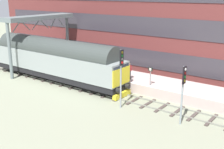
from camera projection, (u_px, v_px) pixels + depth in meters
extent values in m
plane|color=gray|center=(110.00, 94.00, 27.95)|extent=(140.00, 140.00, 0.00)
cube|color=gray|center=(105.00, 96.00, 27.37)|extent=(0.07, 60.00, 0.15)
cube|color=gray|center=(114.00, 92.00, 28.48)|extent=(0.07, 60.00, 0.15)
cube|color=#463B37|center=(211.00, 120.00, 22.31)|extent=(2.50, 0.26, 0.09)
cube|color=#463B37|center=(194.00, 115.00, 23.11)|extent=(2.50, 0.26, 0.09)
cube|color=#463B37|center=(177.00, 111.00, 23.91)|extent=(2.50, 0.26, 0.09)
cube|color=#463B37|center=(162.00, 107.00, 24.72)|extent=(2.50, 0.26, 0.09)
cube|color=#463B37|center=(148.00, 104.00, 25.52)|extent=(2.50, 0.26, 0.09)
cube|color=#463B37|center=(134.00, 100.00, 26.33)|extent=(2.50, 0.26, 0.09)
cube|color=#463B37|center=(122.00, 97.00, 27.13)|extent=(2.50, 0.26, 0.09)
cube|color=#463B37|center=(110.00, 94.00, 27.94)|extent=(2.50, 0.26, 0.09)
cube|color=#463B37|center=(98.00, 91.00, 28.74)|extent=(2.50, 0.26, 0.09)
cube|color=#463B37|center=(88.00, 88.00, 29.54)|extent=(2.50, 0.26, 0.09)
cube|color=#463B37|center=(78.00, 86.00, 30.35)|extent=(2.50, 0.26, 0.09)
cube|color=#463B37|center=(68.00, 83.00, 31.15)|extent=(2.50, 0.26, 0.09)
cube|color=#463B37|center=(59.00, 81.00, 31.96)|extent=(2.50, 0.26, 0.09)
cube|color=#463B37|center=(50.00, 79.00, 32.76)|extent=(2.50, 0.26, 0.09)
cube|color=#463B37|center=(42.00, 77.00, 33.57)|extent=(2.50, 0.26, 0.09)
cube|color=#463B37|center=(34.00, 75.00, 34.37)|extent=(2.50, 0.26, 0.09)
cube|color=#463B37|center=(27.00, 73.00, 35.17)|extent=(2.50, 0.26, 0.09)
cube|color=#463B37|center=(20.00, 71.00, 35.98)|extent=(2.50, 0.26, 0.09)
cube|color=#463B37|center=(13.00, 69.00, 36.78)|extent=(2.50, 0.26, 0.09)
cube|color=#463B37|center=(6.00, 68.00, 37.59)|extent=(2.50, 0.26, 0.09)
cube|color=#463B37|center=(0.00, 66.00, 38.39)|extent=(2.50, 0.26, 0.09)
cube|color=#B9A59F|center=(130.00, 81.00, 30.58)|extent=(4.00, 44.00, 1.00)
cube|color=white|center=(120.00, 80.00, 29.02)|extent=(0.30, 44.00, 0.01)
cube|color=#343038|center=(115.00, 54.00, 36.16)|extent=(0.06, 39.29, 2.07)
cube|color=#343038|center=(115.00, 24.00, 35.15)|extent=(0.06, 39.29, 2.07)
cube|color=black|center=(55.00, 73.00, 32.06)|extent=(2.56, 17.65, 0.60)
cube|color=gray|center=(54.00, 62.00, 31.69)|extent=(2.70, 17.65, 2.10)
cylinder|color=#353C3A|center=(54.00, 50.00, 31.35)|extent=(2.56, 16.24, 2.57)
cube|color=yellow|center=(121.00, 77.00, 26.62)|extent=(2.65, 0.08, 1.58)
cube|color=#232D3D|center=(121.00, 69.00, 26.43)|extent=(2.38, 0.04, 0.64)
cube|color=#232D3D|center=(64.00, 57.00, 32.66)|extent=(0.04, 12.36, 0.44)
cylinder|color=black|center=(118.00, 91.00, 26.22)|extent=(0.48, 0.35, 0.48)
cylinder|color=black|center=(128.00, 86.00, 27.38)|extent=(0.48, 0.35, 0.48)
cube|color=yellow|center=(122.00, 95.00, 27.06)|extent=(2.43, 0.36, 0.47)
cylinder|color=black|center=(108.00, 89.00, 27.94)|extent=(1.64, 1.04, 1.04)
cylinder|color=black|center=(99.00, 87.00, 28.58)|extent=(1.64, 1.04, 1.04)
cylinder|color=black|center=(90.00, 85.00, 29.21)|extent=(1.64, 1.04, 1.04)
cylinder|color=black|center=(26.00, 69.00, 35.07)|extent=(1.64, 1.04, 1.04)
cylinder|color=black|center=(21.00, 68.00, 35.70)|extent=(1.64, 1.04, 1.04)
cylinder|color=black|center=(15.00, 66.00, 36.34)|extent=(1.64, 1.04, 1.04)
cylinder|color=gray|center=(182.00, 96.00, 21.09)|extent=(0.14, 0.14, 4.43)
cube|color=black|center=(184.00, 75.00, 20.63)|extent=(0.44, 0.10, 1.27)
cylinder|color=white|center=(186.00, 69.00, 20.47)|extent=(0.20, 0.06, 0.20)
cylinder|color=#500807|center=(185.00, 73.00, 20.55)|extent=(0.20, 0.06, 0.20)
cylinder|color=#0A3E13|center=(185.00, 77.00, 20.63)|extent=(0.20, 0.06, 0.20)
cylinder|color=#53470A|center=(185.00, 81.00, 20.70)|extent=(0.20, 0.06, 0.20)
cylinder|color=gray|center=(121.00, 79.00, 24.14)|extent=(0.14, 0.14, 4.97)
cube|color=black|center=(122.00, 58.00, 23.60)|extent=(0.44, 0.10, 1.27)
cylinder|color=#53470A|center=(122.00, 52.00, 23.44)|extent=(0.20, 0.06, 0.20)
cylinder|color=#0A3E13|center=(122.00, 56.00, 23.52)|extent=(0.20, 0.06, 0.20)
cylinder|color=#50504E|center=(122.00, 59.00, 23.60)|extent=(0.20, 0.06, 0.20)
cylinder|color=red|center=(122.00, 63.00, 23.67)|extent=(0.20, 0.06, 0.20)
cylinder|color=slate|center=(150.00, 76.00, 27.24)|extent=(0.08, 0.08, 1.73)
cube|color=black|center=(150.00, 69.00, 27.03)|extent=(0.05, 0.44, 0.36)
cube|color=white|center=(150.00, 69.00, 27.01)|extent=(0.01, 0.20, 0.24)
cylinder|color=#2C2B31|center=(130.00, 75.00, 29.33)|extent=(0.13, 0.13, 0.84)
cylinder|color=#2C2B31|center=(128.00, 75.00, 29.38)|extent=(0.13, 0.13, 0.84)
cylinder|color=maroon|center=(129.00, 68.00, 29.16)|extent=(0.44, 0.44, 0.56)
sphere|color=brown|center=(129.00, 64.00, 29.05)|extent=(0.22, 0.22, 0.22)
cylinder|color=maroon|center=(131.00, 68.00, 29.11)|extent=(0.09, 0.09, 0.52)
cylinder|color=maroon|center=(127.00, 68.00, 29.21)|extent=(0.09, 0.09, 0.52)
cylinder|color=slate|center=(10.00, 51.00, 32.16)|extent=(0.36, 0.36, 6.27)
cylinder|color=slate|center=(68.00, 41.00, 39.01)|extent=(0.36, 0.36, 6.27)
cube|color=slate|center=(40.00, 17.00, 34.66)|extent=(9.30, 2.00, 0.50)
cylinder|color=slate|center=(16.00, 27.00, 32.30)|extent=(1.04, 0.10, 1.08)
cylinder|color=slate|center=(26.00, 26.00, 33.34)|extent=(1.05, 0.10, 1.07)
cylinder|color=slate|center=(36.00, 25.00, 34.38)|extent=(1.08, 0.10, 1.04)
cylinder|color=slate|center=(44.00, 24.00, 35.41)|extent=(1.11, 0.10, 1.01)
cylinder|color=slate|center=(53.00, 23.00, 36.45)|extent=(0.90, 0.10, 1.20)
cylinder|color=slate|center=(61.00, 22.00, 37.49)|extent=(0.92, 0.10, 1.18)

